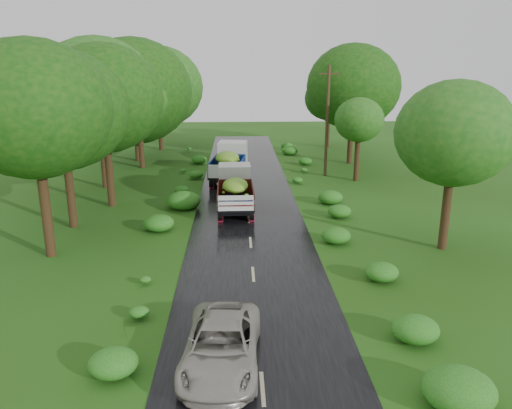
{
  "coord_description": "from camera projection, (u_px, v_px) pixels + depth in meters",
  "views": [
    {
      "loc": [
        -0.67,
        -16.34,
        9.19
      ],
      "look_at": [
        0.33,
        9.26,
        1.7
      ],
      "focal_mm": 35.0,
      "sensor_mm": 36.0,
      "label": 1
    }
  ],
  "objects": [
    {
      "name": "trees_left",
      "position": [
        118.0,
        96.0,
        37.44
      ],
      "size": [
        6.04,
        33.43,
        8.82
      ],
      "color": "black",
      "rests_on": "ground"
    },
    {
      "name": "utility_pole",
      "position": [
        327.0,
        120.0,
        39.63
      ],
      "size": [
        1.53,
        0.28,
        8.75
      ],
      "rotation": [
        0.0,
        0.0,
        -0.11
      ],
      "color": "#382616",
      "rests_on": "ground"
    },
    {
      "name": "truck_far",
      "position": [
        230.0,
        161.0,
        38.98
      ],
      "size": [
        3.04,
        6.71,
        2.73
      ],
      "rotation": [
        0.0,
        0.0,
        -0.12
      ],
      "color": "black",
      "rests_on": "ground"
    },
    {
      "name": "road",
      "position": [
        252.0,
        265.0,
        23.07
      ],
      "size": [
        6.5,
        80.0,
        0.02
      ],
      "primitive_type": "cube",
      "color": "black",
      "rests_on": "ground"
    },
    {
      "name": "trees_right",
      "position": [
        361.0,
        101.0,
        40.15
      ],
      "size": [
        4.38,
        33.61,
        8.69
      ],
      "color": "black",
      "rests_on": "ground"
    },
    {
      "name": "truck_near",
      "position": [
        235.0,
        187.0,
        31.33
      ],
      "size": [
        2.21,
        6.02,
        2.52
      ],
      "rotation": [
        0.0,
        0.0,
        0.01
      ],
      "color": "black",
      "rests_on": "ground"
    },
    {
      "name": "ground",
      "position": [
        257.0,
        320.0,
        18.27
      ],
      "size": [
        120.0,
        120.0,
        0.0
      ],
      "primitive_type": "plane",
      "color": "#21440E",
      "rests_on": "ground"
    },
    {
      "name": "road_lines",
      "position": [
        252.0,
        257.0,
        24.02
      ],
      "size": [
        0.12,
        69.6,
        0.0
      ],
      "color": "#BFB78C",
      "rests_on": "road"
    },
    {
      "name": "shrubs",
      "position": [
        248.0,
        204.0,
        31.6
      ],
      "size": [
        11.9,
        44.0,
        0.7
      ],
      "color": "#285915",
      "rests_on": "ground"
    },
    {
      "name": "car",
      "position": [
        222.0,
        345.0,
        15.35
      ],
      "size": [
        2.62,
        5.13,
        1.39
      ],
      "primitive_type": "imported",
      "rotation": [
        0.0,
        0.0,
        -0.07
      ],
      "color": "#A49D92",
      "rests_on": "road"
    }
  ]
}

